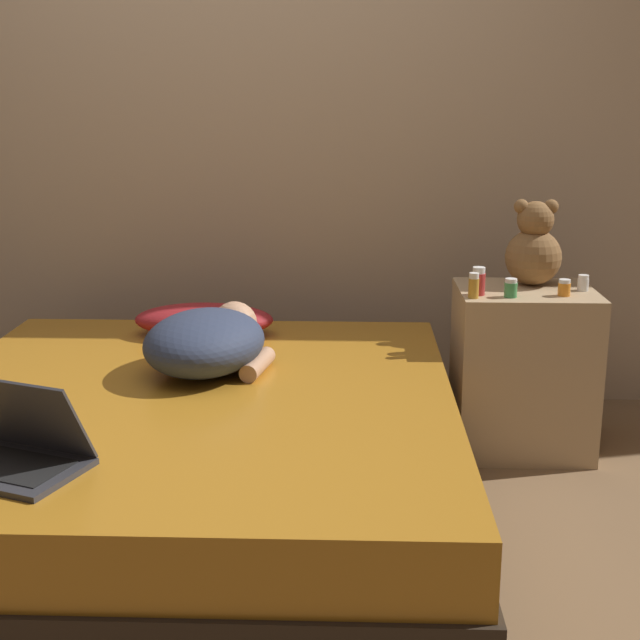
{
  "coord_description": "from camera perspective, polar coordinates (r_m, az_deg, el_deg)",
  "views": [
    {
      "loc": [
        0.5,
        -2.58,
        1.32
      ],
      "look_at": [
        0.4,
        0.23,
        0.59
      ],
      "focal_mm": 50.0,
      "sensor_mm": 36.0,
      "label": 1
    }
  ],
  "objects": [
    {
      "name": "bottle_green",
      "position": [
        3.2,
        12.11,
        2.01
      ],
      "size": [
        0.05,
        0.05,
        0.07
      ],
      "color": "#3D8E4C",
      "rests_on": "nightstand"
    },
    {
      "name": "bottle_red",
      "position": [
        3.21,
        10.11,
        2.45
      ],
      "size": [
        0.05,
        0.05,
        0.1
      ],
      "color": "#B72D2D",
      "rests_on": "nightstand"
    },
    {
      "name": "laptop",
      "position": [
        2.34,
        -18.88,
        -7.77
      ],
      "size": [
        0.41,
        0.35,
        0.23
      ],
      "rotation": [
        0.0,
        0.0,
        -0.36
      ],
      "color": "#333338",
      "rests_on": "bed"
    },
    {
      "name": "nightstand",
      "position": [
        3.42,
        12.82,
        -3.11
      ],
      "size": [
        0.5,
        0.42,
        0.62
      ],
      "color": "tan",
      "rests_on": "ground_plane"
    },
    {
      "name": "wall_back",
      "position": [
        3.82,
        -5.66,
        14.09
      ],
      "size": [
        8.0,
        0.06,
        2.6
      ],
      "color": "tan",
      "rests_on": "ground_plane"
    },
    {
      "name": "bottle_white",
      "position": [
        3.37,
        16.49,
        2.29
      ],
      "size": [
        0.04,
        0.04,
        0.06
      ],
      "color": "white",
      "rests_on": "nightstand"
    },
    {
      "name": "person_lying",
      "position": [
        2.99,
        -7.12,
        -1.31
      ],
      "size": [
        0.47,
        0.68,
        0.21
      ],
      "rotation": [
        0.0,
        0.0,
        -0.18
      ],
      "color": "#2D3851",
      "rests_on": "bed"
    },
    {
      "name": "teddy_bear",
      "position": [
        3.41,
        13.52,
        4.5
      ],
      "size": [
        0.21,
        0.21,
        0.32
      ],
      "color": "brown",
      "rests_on": "nightstand"
    },
    {
      "name": "pillow",
      "position": [
        3.42,
        -7.43,
        0.01
      ],
      "size": [
        0.53,
        0.28,
        0.12
      ],
      "color": "maroon",
      "rests_on": "bed"
    },
    {
      "name": "ground_plane",
      "position": [
        2.95,
        -8.17,
        -12.33
      ],
      "size": [
        12.0,
        12.0,
        0.0
      ],
      "primitive_type": "plane",
      "color": "brown"
    },
    {
      "name": "bottle_orange",
      "position": [
        3.27,
        15.37,
        2.0
      ],
      "size": [
        0.04,
        0.04,
        0.06
      ],
      "color": "orange",
      "rests_on": "nightstand"
    },
    {
      "name": "bottle_amber",
      "position": [
        3.16,
        9.81,
        2.17
      ],
      "size": [
        0.04,
        0.04,
        0.09
      ],
      "color": "gold",
      "rests_on": "nightstand"
    },
    {
      "name": "bed",
      "position": [
        2.86,
        -8.32,
        -8.66
      ],
      "size": [
        1.67,
        1.85,
        0.41
      ],
      "color": "#2D2319",
      "rests_on": "ground_plane"
    }
  ]
}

